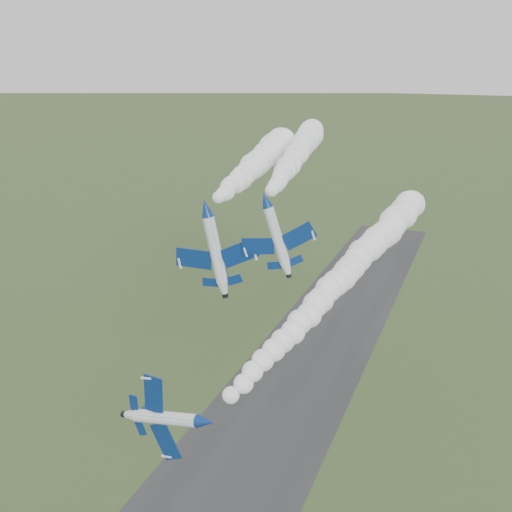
# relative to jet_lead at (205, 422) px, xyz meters

# --- Properties ---
(runway) EXTENTS (24.00, 260.00, 0.04)m
(runway) POSITION_rel_jet_lead_xyz_m (-8.85, 39.69, -28.58)
(runway) COLOR #2C2C2F
(runway) RESTS_ON ground
(jet_lead) EXTENTS (3.57, 11.39, 9.20)m
(jet_lead) POSITION_rel_jet_lead_xyz_m (0.00, 0.00, 0.00)
(jet_lead) COLOR white
(smoke_trail_jet_lead) EXTENTS (10.25, 74.21, 5.56)m
(smoke_trail_jet_lead) POSITION_rel_jet_lead_xyz_m (4.42, 39.08, 2.74)
(smoke_trail_jet_lead) COLOR white
(jet_pair_left) EXTENTS (11.83, 14.22, 3.99)m
(jet_pair_left) POSITION_rel_jet_lead_xyz_m (-12.44, 25.12, 13.78)
(jet_pair_left) COLOR white
(smoke_trail_jet_pair_left) EXTENTS (14.46, 53.17, 5.96)m
(smoke_trail_jet_pair_left) POSITION_rel_jet_lead_xyz_m (-17.31, 54.51, 14.45)
(smoke_trail_jet_pair_left) COLOR white
(jet_pair_right) EXTENTS (9.85, 12.07, 3.87)m
(jet_pair_right) POSITION_rel_jet_lead_xyz_m (-4.35, 26.35, 15.39)
(jet_pair_right) COLOR white
(smoke_trail_jet_pair_right) EXTENTS (17.64, 55.86, 5.16)m
(smoke_trail_jet_pair_right) POSITION_rel_jet_lead_xyz_m (-10.34, 56.65, 16.26)
(smoke_trail_jet_pair_right) COLOR white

